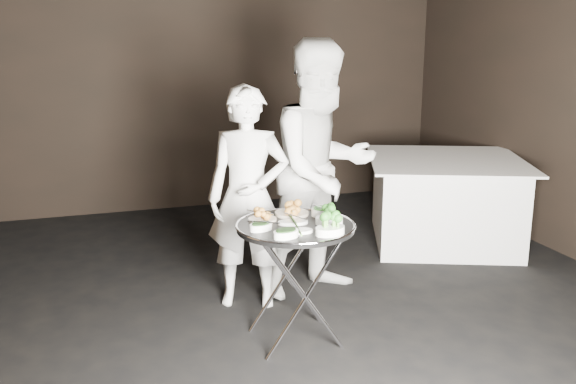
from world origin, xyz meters
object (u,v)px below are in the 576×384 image
object	(u,v)px
serving_tray	(295,226)
waiter_right	(323,170)
waiter_left	(248,198)
tray_stand	(295,278)
dining_table	(444,200)

from	to	relation	value
serving_tray	waiter_right	xyz separation A→B (m)	(0.45, 0.72, 0.18)
serving_tray	waiter_left	distance (m)	0.68
tray_stand	waiter_right	size ratio (longest dim) A/B	0.40
dining_table	serving_tray	bearing A→B (deg)	-143.36
tray_stand	waiter_right	bearing A→B (deg)	57.74
serving_tray	waiter_right	size ratio (longest dim) A/B	0.39
waiter_left	dining_table	distance (m)	2.27
serving_tray	dining_table	bearing A→B (deg)	36.64
tray_stand	waiter_left	bearing A→B (deg)	101.23
waiter_right	tray_stand	bearing A→B (deg)	-136.73
dining_table	tray_stand	bearing A→B (deg)	-143.36
waiter_right	dining_table	world-z (taller)	waiter_right
dining_table	waiter_left	bearing A→B (deg)	-159.22
serving_tray	tray_stand	bearing A→B (deg)	14.04
waiter_left	dining_table	bearing A→B (deg)	40.70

